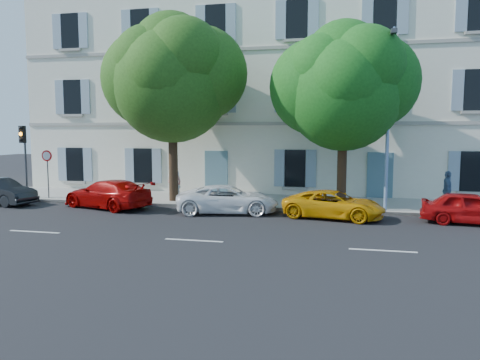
% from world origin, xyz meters
% --- Properties ---
extents(ground, '(90.00, 90.00, 0.00)m').
position_xyz_m(ground, '(0.00, 0.00, 0.00)').
color(ground, black).
extents(sidewalk, '(36.00, 4.50, 0.15)m').
position_xyz_m(sidewalk, '(0.00, 4.45, 0.07)').
color(sidewalk, '#A09E96').
rests_on(sidewalk, ground).
extents(kerb, '(36.00, 0.16, 0.16)m').
position_xyz_m(kerb, '(0.00, 2.28, 0.08)').
color(kerb, '#9E998E').
rests_on(kerb, ground).
extents(building, '(28.00, 7.00, 12.00)m').
position_xyz_m(building, '(0.00, 10.20, 6.00)').
color(building, white).
rests_on(building, ground).
extents(car_dark_sedan, '(4.06, 2.06, 1.28)m').
position_xyz_m(car_dark_sedan, '(-11.69, 1.11, 0.64)').
color(car_dark_sedan, black).
rests_on(car_dark_sedan, ground).
extents(car_red_coupe, '(4.97, 3.30, 1.34)m').
position_xyz_m(car_red_coupe, '(-6.01, 1.35, 0.67)').
color(car_red_coupe, '#A00604').
rests_on(car_red_coupe, ground).
extents(car_white_coupe, '(4.75, 2.87, 1.23)m').
position_xyz_m(car_white_coupe, '(-0.18, 1.26, 0.62)').
color(car_white_coupe, white).
rests_on(car_white_coupe, ground).
extents(car_yellow_supercar, '(4.44, 2.70, 1.15)m').
position_xyz_m(car_yellow_supercar, '(4.41, 1.05, 0.58)').
color(car_yellow_supercar, orange).
rests_on(car_yellow_supercar, ground).
extents(car_red_hatchback, '(3.86, 2.00, 1.26)m').
position_xyz_m(car_red_hatchback, '(9.63, 0.96, 0.63)').
color(car_red_hatchback, '#A0090B').
rests_on(car_red_hatchback, ground).
extents(tree_left, '(5.73, 5.73, 8.89)m').
position_xyz_m(tree_left, '(-3.49, 3.35, 5.87)').
color(tree_left, '#3A2819').
rests_on(tree_left, sidewalk).
extents(tree_right, '(5.21, 5.21, 8.02)m').
position_xyz_m(tree_right, '(4.69, 3.12, 5.30)').
color(tree_right, '#3A2819').
rests_on(tree_right, sidewalk).
extents(traffic_light, '(0.33, 0.42, 3.72)m').
position_xyz_m(traffic_light, '(-11.24, 2.44, 2.84)').
color(traffic_light, '#383A3D').
rests_on(traffic_light, sidewalk).
extents(road_sign, '(0.57, 0.08, 2.47)m').
position_xyz_m(road_sign, '(-10.11, 2.72, 1.93)').
color(road_sign, '#383A3D').
rests_on(road_sign, sidewalk).
extents(street_lamp, '(0.24, 1.60, 7.55)m').
position_xyz_m(street_lamp, '(6.58, 2.50, 4.43)').
color(street_lamp, '#7293BF').
rests_on(street_lamp, sidewalk).
extents(pedestrian_a, '(0.72, 0.55, 1.77)m').
position_xyz_m(pedestrian_a, '(-3.62, 3.86, 1.04)').
color(pedestrian_a, silver).
rests_on(pedestrian_a, sidewalk).
extents(pedestrian_b, '(0.94, 0.82, 1.66)m').
position_xyz_m(pedestrian_b, '(-3.55, 3.63, 0.98)').
color(pedestrian_b, tan).
rests_on(pedestrian_b, sidewalk).
extents(pedestrian_c, '(0.52, 1.03, 1.69)m').
position_xyz_m(pedestrian_c, '(9.28, 3.63, 1.00)').
color(pedestrian_c, '#486384').
rests_on(pedestrian_c, sidewalk).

